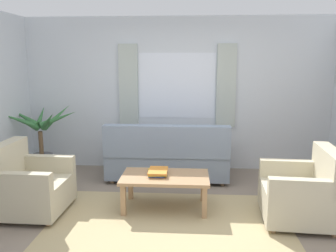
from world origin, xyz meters
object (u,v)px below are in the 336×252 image
object	(u,v)px
couch	(168,157)
armchair_right	(304,193)
book_stack_on_table	(158,172)
coffee_table	(165,180)
armchair_left	(28,186)
potted_plant	(41,142)

from	to	relation	value
couch	armchair_right	xyz separation A→B (m)	(1.68, -1.38, -0.01)
armchair_right	couch	bearing A→B (deg)	-125.43
book_stack_on_table	couch	bearing A→B (deg)	87.12
couch	coffee_table	distance (m)	1.12
armchair_left	book_stack_on_table	distance (m)	1.61
couch	potted_plant	world-z (taller)	potted_plant
couch	coffee_table	size ratio (longest dim) A/B	1.73
couch	potted_plant	bearing A→B (deg)	-3.13
armchair_right	potted_plant	distance (m)	4.07
coffee_table	couch	bearing A→B (deg)	92.30
armchair_right	coffee_table	distance (m)	1.66
armchair_right	armchair_left	bearing A→B (deg)	-86.44
armchair_right	book_stack_on_table	xyz separation A→B (m)	(-1.74, 0.29, 0.12)
couch	armchair_left	distance (m)	2.13
armchair_left	armchair_right	world-z (taller)	same
couch	book_stack_on_table	world-z (taller)	couch
potted_plant	book_stack_on_table	bearing A→B (deg)	-30.38
couch	armchair_right	bearing A→B (deg)	140.72
coffee_table	book_stack_on_table	distance (m)	0.14
armchair_left	coffee_table	size ratio (longest dim) A/B	0.80
coffee_table	book_stack_on_table	bearing A→B (deg)	159.58
armchair_right	coffee_table	bearing A→B (deg)	-95.02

